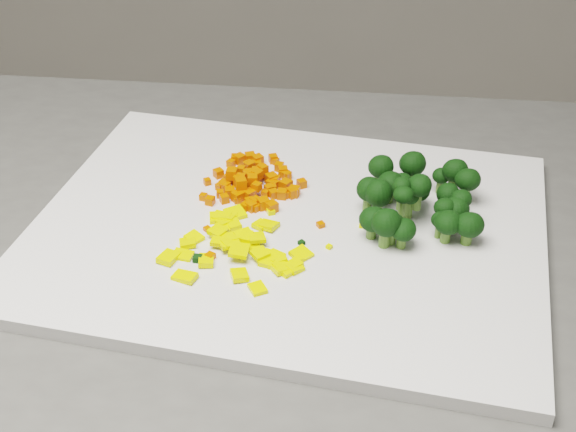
# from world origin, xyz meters

# --- Properties ---
(cutting_board) EXTENTS (0.53, 0.43, 0.01)m
(cutting_board) POSITION_xyz_m (0.30, 0.02, 0.91)
(cutting_board) COLOR silver
(cutting_board) RESTS_ON counter_block
(carrot_pile) EXTENTS (0.11, 0.11, 0.03)m
(carrot_pile) POSITION_xyz_m (0.26, 0.08, 0.93)
(carrot_pile) COLOR #D94302
(carrot_pile) RESTS_ON cutting_board
(pepper_pile) EXTENTS (0.13, 0.13, 0.02)m
(pepper_pile) POSITION_xyz_m (0.26, -0.03, 0.92)
(pepper_pile) COLOR #FFEA0D
(pepper_pile) RESTS_ON cutting_board
(broccoli_pile) EXTENTS (0.13, 0.13, 0.06)m
(broccoli_pile) POSITION_xyz_m (0.42, 0.05, 0.94)
(broccoli_pile) COLOR black
(broccoli_pile) RESTS_ON cutting_board
(carrot_cube_0) EXTENTS (0.01, 0.01, 0.01)m
(carrot_cube_0) POSITION_xyz_m (0.23, 0.06, 0.92)
(carrot_cube_0) COLOR #D94302
(carrot_cube_0) RESTS_ON carrot_pile
(carrot_cube_1) EXTENTS (0.01, 0.01, 0.01)m
(carrot_cube_1) POSITION_xyz_m (0.30, 0.07, 0.92)
(carrot_cube_1) COLOR #D94302
(carrot_cube_1) RESTS_ON carrot_pile
(carrot_cube_2) EXTENTS (0.01, 0.01, 0.01)m
(carrot_cube_2) POSITION_xyz_m (0.27, 0.14, 0.92)
(carrot_cube_2) COLOR #D94302
(carrot_cube_2) RESTS_ON carrot_pile
(carrot_cube_3) EXTENTS (0.01, 0.01, 0.01)m
(carrot_cube_3) POSITION_xyz_m (0.26, 0.08, 0.92)
(carrot_cube_3) COLOR #D94302
(carrot_cube_3) RESTS_ON carrot_pile
(carrot_cube_4) EXTENTS (0.01, 0.01, 0.01)m
(carrot_cube_4) POSITION_xyz_m (0.25, 0.11, 0.92)
(carrot_cube_4) COLOR #D94302
(carrot_cube_4) RESTS_ON carrot_pile
(carrot_cube_5) EXTENTS (0.01, 0.01, 0.01)m
(carrot_cube_5) POSITION_xyz_m (0.26, 0.13, 0.92)
(carrot_cube_5) COLOR #D94302
(carrot_cube_5) RESTS_ON carrot_pile
(carrot_cube_6) EXTENTS (0.01, 0.01, 0.01)m
(carrot_cube_6) POSITION_xyz_m (0.29, 0.07, 0.92)
(carrot_cube_6) COLOR #D94302
(carrot_cube_6) RESTS_ON carrot_pile
(carrot_cube_7) EXTENTS (0.01, 0.01, 0.01)m
(carrot_cube_7) POSITION_xyz_m (0.26, 0.09, 0.93)
(carrot_cube_7) COLOR #D94302
(carrot_cube_7) RESTS_ON carrot_pile
(carrot_cube_8) EXTENTS (0.01, 0.01, 0.01)m
(carrot_cube_8) POSITION_xyz_m (0.31, 0.09, 0.92)
(carrot_cube_8) COLOR #D94302
(carrot_cube_8) RESTS_ON carrot_pile
(carrot_cube_9) EXTENTS (0.01, 0.01, 0.01)m
(carrot_cube_9) POSITION_xyz_m (0.29, 0.10, 0.92)
(carrot_cube_9) COLOR #D94302
(carrot_cube_9) RESTS_ON carrot_pile
(carrot_cube_10) EXTENTS (0.01, 0.01, 0.01)m
(carrot_cube_10) POSITION_xyz_m (0.25, 0.11, 0.92)
(carrot_cube_10) COLOR #D94302
(carrot_cube_10) RESTS_ON carrot_pile
(carrot_cube_11) EXTENTS (0.01, 0.01, 0.01)m
(carrot_cube_11) POSITION_xyz_m (0.22, 0.07, 0.92)
(carrot_cube_11) COLOR #D94302
(carrot_cube_11) RESTS_ON carrot_pile
(carrot_cube_12) EXTENTS (0.01, 0.01, 0.01)m
(carrot_cube_12) POSITION_xyz_m (0.26, 0.05, 0.92)
(carrot_cube_12) COLOR #D94302
(carrot_cube_12) RESTS_ON carrot_pile
(carrot_cube_13) EXTENTS (0.01, 0.01, 0.01)m
(carrot_cube_13) POSITION_xyz_m (0.23, 0.05, 0.92)
(carrot_cube_13) COLOR #D94302
(carrot_cube_13) RESTS_ON carrot_pile
(carrot_cube_14) EXTENTS (0.01, 0.01, 0.01)m
(carrot_cube_14) POSITION_xyz_m (0.28, 0.07, 0.92)
(carrot_cube_14) COLOR #D94302
(carrot_cube_14) RESTS_ON carrot_pile
(carrot_cube_15) EXTENTS (0.01, 0.01, 0.01)m
(carrot_cube_15) POSITION_xyz_m (0.24, 0.08, 0.93)
(carrot_cube_15) COLOR #D94302
(carrot_cube_15) RESTS_ON carrot_pile
(carrot_cube_16) EXTENTS (0.01, 0.01, 0.01)m
(carrot_cube_16) POSITION_xyz_m (0.25, 0.09, 0.92)
(carrot_cube_16) COLOR #D94302
(carrot_cube_16) RESTS_ON carrot_pile
(carrot_cube_17) EXTENTS (0.01, 0.01, 0.01)m
(carrot_cube_17) POSITION_xyz_m (0.27, 0.07, 0.92)
(carrot_cube_17) COLOR #D94302
(carrot_cube_17) RESTS_ON carrot_pile
(carrot_cube_18) EXTENTS (0.01, 0.01, 0.01)m
(carrot_cube_18) POSITION_xyz_m (0.26, 0.12, 0.92)
(carrot_cube_18) COLOR #D94302
(carrot_cube_18) RESTS_ON carrot_pile
(carrot_cube_19) EXTENTS (0.01, 0.01, 0.01)m
(carrot_cube_19) POSITION_xyz_m (0.22, 0.10, 0.92)
(carrot_cube_19) COLOR #D94302
(carrot_cube_19) RESTS_ON carrot_pile
(carrot_cube_20) EXTENTS (0.01, 0.01, 0.01)m
(carrot_cube_20) POSITION_xyz_m (0.25, 0.10, 0.92)
(carrot_cube_20) COLOR #D94302
(carrot_cube_20) RESTS_ON carrot_pile
(carrot_cube_21) EXTENTS (0.01, 0.01, 0.01)m
(carrot_cube_21) POSITION_xyz_m (0.24, 0.06, 0.92)
(carrot_cube_21) COLOR #D94302
(carrot_cube_21) RESTS_ON carrot_pile
(carrot_cube_22) EXTENTS (0.01, 0.01, 0.01)m
(carrot_cube_22) POSITION_xyz_m (0.25, 0.07, 0.93)
(carrot_cube_22) COLOR #D94302
(carrot_cube_22) RESTS_ON carrot_pile
(carrot_cube_23) EXTENTS (0.01, 0.01, 0.01)m
(carrot_cube_23) POSITION_xyz_m (0.26, 0.11, 0.92)
(carrot_cube_23) COLOR #D94302
(carrot_cube_23) RESTS_ON carrot_pile
(carrot_cube_24) EXTENTS (0.01, 0.01, 0.01)m
(carrot_cube_24) POSITION_xyz_m (0.26, 0.08, 0.92)
(carrot_cube_24) COLOR #D94302
(carrot_cube_24) RESTS_ON carrot_pile
(carrot_cube_25) EXTENTS (0.01, 0.01, 0.01)m
(carrot_cube_25) POSITION_xyz_m (0.29, 0.08, 0.92)
(carrot_cube_25) COLOR #D94302
(carrot_cube_25) RESTS_ON carrot_pile
(carrot_cube_26) EXTENTS (0.01, 0.01, 0.01)m
(carrot_cube_26) POSITION_xyz_m (0.28, 0.08, 0.92)
(carrot_cube_26) COLOR #D94302
(carrot_cube_26) RESTS_ON carrot_pile
(carrot_cube_27) EXTENTS (0.01, 0.01, 0.01)m
(carrot_cube_27) POSITION_xyz_m (0.27, 0.13, 0.92)
(carrot_cube_27) COLOR #D94302
(carrot_cube_27) RESTS_ON carrot_pile
(carrot_cube_28) EXTENTS (0.01, 0.01, 0.01)m
(carrot_cube_28) POSITION_xyz_m (0.28, 0.12, 0.92)
(carrot_cube_28) COLOR #D94302
(carrot_cube_28) RESTS_ON carrot_pile
(carrot_cube_29) EXTENTS (0.01, 0.01, 0.01)m
(carrot_cube_29) POSITION_xyz_m (0.25, 0.10, 0.92)
(carrot_cube_29) COLOR #D94302
(carrot_cube_29) RESTS_ON carrot_pile
(carrot_cube_30) EXTENTS (0.01, 0.01, 0.01)m
(carrot_cube_30) POSITION_xyz_m (0.23, 0.09, 0.92)
(carrot_cube_30) COLOR #D94302
(carrot_cube_30) RESTS_ON carrot_pile
(carrot_cube_31) EXTENTS (0.02, 0.02, 0.01)m
(carrot_cube_31) POSITION_xyz_m (0.28, 0.09, 0.92)
(carrot_cube_31) COLOR #D94302
(carrot_cube_31) RESTS_ON carrot_pile
(carrot_cube_32) EXTENTS (0.01, 0.01, 0.01)m
(carrot_cube_32) POSITION_xyz_m (0.26, 0.08, 0.93)
(carrot_cube_32) COLOR #D94302
(carrot_cube_32) RESTS_ON carrot_pile
(carrot_cube_33) EXTENTS (0.01, 0.01, 0.01)m
(carrot_cube_33) POSITION_xyz_m (0.23, 0.13, 0.92)
(carrot_cube_33) COLOR #D94302
(carrot_cube_33) RESTS_ON carrot_pile
(carrot_cube_34) EXTENTS (0.01, 0.01, 0.01)m
(carrot_cube_34) POSITION_xyz_m (0.29, 0.11, 0.92)
(carrot_cube_34) COLOR #D94302
(carrot_cube_34) RESTS_ON carrot_pile
(carrot_cube_35) EXTENTS (0.01, 0.01, 0.01)m
(carrot_cube_35) POSITION_xyz_m (0.28, 0.04, 0.92)
(carrot_cube_35) COLOR #D94302
(carrot_cube_35) RESTS_ON carrot_pile
(carrot_cube_36) EXTENTS (0.01, 0.01, 0.01)m
(carrot_cube_36) POSITION_xyz_m (0.26, 0.11, 0.92)
(carrot_cube_36) COLOR #D94302
(carrot_cube_36) RESTS_ON carrot_pile
(carrot_cube_37) EXTENTS (0.01, 0.01, 0.01)m
(carrot_cube_37) POSITION_xyz_m (0.26, 0.09, 0.93)
(carrot_cube_37) COLOR #D94302
(carrot_cube_37) RESTS_ON carrot_pile
(carrot_cube_38) EXTENTS (0.01, 0.01, 0.01)m
(carrot_cube_38) POSITION_xyz_m (0.27, 0.07, 0.92)
(carrot_cube_38) COLOR #D94302
(carrot_cube_38) RESTS_ON carrot_pile
(carrot_cube_39) EXTENTS (0.01, 0.01, 0.01)m
(carrot_cube_39) POSITION_xyz_m (0.23, 0.07, 0.92)
(carrot_cube_39) COLOR #D94302
(carrot_cube_39) RESTS_ON carrot_pile
(carrot_cube_40) EXTENTS (0.01, 0.01, 0.01)m
(carrot_cube_40) POSITION_xyz_m (0.21, 0.05, 0.92)
(carrot_cube_40) COLOR #D94302
(carrot_cube_40) RESTS_ON carrot_pile
(carrot_cube_41) EXTENTS (0.01, 0.01, 0.01)m
(carrot_cube_41) POSITION_xyz_m (0.23, 0.09, 0.92)
(carrot_cube_41) COLOR #D94302
(carrot_cube_41) RESTS_ON carrot_pile
(carrot_cube_42) EXTENTS (0.01, 0.01, 0.01)m
(carrot_cube_42) POSITION_xyz_m (0.27, 0.10, 0.93)
(carrot_cube_42) COLOR #D94302
(carrot_cube_42) RESTS_ON carrot_pile
(carrot_cube_43) EXTENTS (0.01, 0.01, 0.01)m
(carrot_cube_43) POSITION_xyz_m (0.25, 0.05, 0.92)
(carrot_cube_43) COLOR #D94302
(carrot_cube_43) RESTS_ON carrot_pile
(carrot_cube_44) EXTENTS (0.01, 0.01, 0.01)m
(carrot_cube_44) POSITION_xyz_m (0.23, 0.12, 0.92)
(carrot_cube_44) COLOR #D94302
(carrot_cube_44) RESTS_ON carrot_pile
(carrot_cube_45) EXTENTS (0.01, 0.01, 0.01)m
(carrot_cube_45) POSITION_xyz_m (0.28, 0.09, 0.92)
(carrot_cube_45) COLOR #D94302
(carrot_cube_45) RESTS_ON carrot_pile
(carrot_cube_46) EXTENTS (0.01, 0.01, 0.01)m
(carrot_cube_46) POSITION_xyz_m (0.29, 0.07, 0.92)
(carrot_cube_46) COLOR #D94302
(carrot_cube_46) RESTS_ON carrot_pile
(carrot_cube_47) EXTENTS (0.01, 0.01, 0.01)m
(carrot_cube_47) POSITION_xyz_m (0.23, 0.09, 0.92)
(carrot_cube_47) COLOR #D94302
(carrot_cube_47) RESTS_ON carrot_pile
(carrot_cube_48) EXTENTS (0.01, 0.01, 0.01)m
(carrot_cube_48) POSITION_xyz_m (0.25, 0.13, 0.92)
(carrot_cube_48) COLOR #D94302
(carrot_cube_48) RESTS_ON carrot_pile
(carrot_cube_49) EXTENTS (0.01, 0.01, 0.01)m
(carrot_cube_49) POSITION_xyz_m (0.29, 0.10, 0.92)
(carrot_cube_49) COLOR #D94302
(carrot_cube_49) RESTS_ON carrot_pile
(carrot_cube_50) EXTENTS (0.01, 0.01, 0.01)m
(carrot_cube_50) POSITION_xyz_m (0.26, 0.10, 0.93)
(carrot_cube_50) COLOR #D94302
(carrot_cube_50) RESTS_ON carrot_pile
(carrot_cube_51) EXTENTS (0.01, 0.01, 0.01)m
(carrot_cube_51) POSITION_xyz_m (0.27, 0.05, 0.92)
(carrot_cube_51) COLOR #D94302
(carrot_cube_51) RESTS_ON carrot_pile
(carrot_cube_52) EXTENTS (0.01, 0.01, 0.01)m
(carrot_cube_52) POSITION_xyz_m (0.23, 0.08, 0.92)
(carrot_cube_52) COLOR #D94302
(carrot_cube_52) RESTS_ON carrot_pile
(carrot_cube_53) EXTENTS (0.01, 0.01, 0.01)m
(carrot_cube_53) POSITION_xyz_m (0.25, 0.06, 0.93)
(carrot_cube_53) COLOR #D94302
(carrot_cube_53) RESTS_ON carrot_pile
(carrot_cube_54) EXTENTS (0.01, 0.01, 0.01)m
(carrot_cube_54) POSITION_xyz_m (0.29, 0.11, 0.92)
(carrot_cube_54) COLOR #D94302
(carrot_cube_54) RESTS_ON carrot_pile
(carrot_cube_55) EXTENTS (0.01, 0.01, 0.01)m
(carrot_cube_55) POSITION_xyz_m (0.23, 0.07, 0.92)
(carrot_cube_55) COLOR #D94302
(carrot_cube_55) RESTS_ON carrot_pile
(carrot_cube_56) EXTENTS (0.01, 0.01, 0.01)m
(carrot_cube_56) POSITION_xyz_m (0.25, 0.05, 0.92)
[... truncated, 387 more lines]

